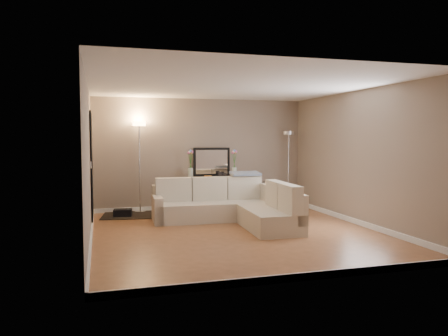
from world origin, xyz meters
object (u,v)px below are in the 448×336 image
object	(u,v)px
sectional_sofa	(233,207)
floor_lamp_unlit	(288,154)
console_table	(210,192)
floor_lamp_lit	(139,149)

from	to	relation	value
sectional_sofa	floor_lamp_unlit	xyz separation A→B (m)	(1.89, 1.56, 0.98)
console_table	floor_lamp_unlit	world-z (taller)	floor_lamp_unlit
console_table	floor_lamp_lit	distance (m)	1.89
sectional_sofa	floor_lamp_lit	size ratio (longest dim) A/B	1.22
sectional_sofa	floor_lamp_unlit	distance (m)	2.64
sectional_sofa	floor_lamp_unlit	bearing A→B (deg)	39.47
sectional_sofa	floor_lamp_lit	xyz separation A→B (m)	(-1.67, 1.72, 1.12)
floor_lamp_unlit	console_table	bearing A→B (deg)	179.08
floor_lamp_lit	sectional_sofa	bearing A→B (deg)	-45.77
floor_lamp_lit	floor_lamp_unlit	xyz separation A→B (m)	(3.57, -0.16, -0.14)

